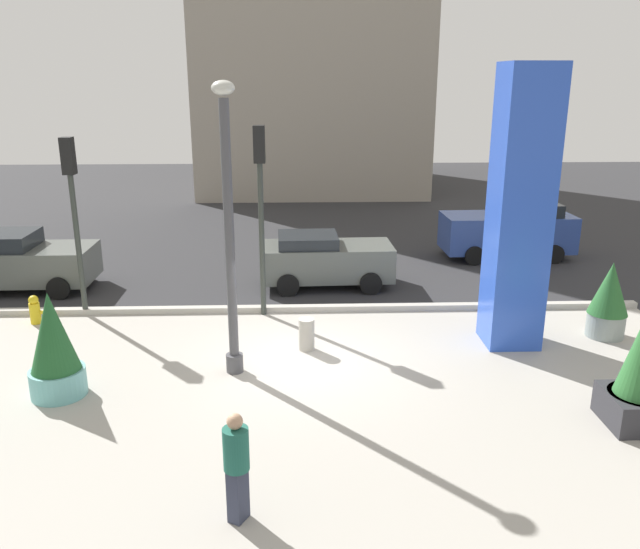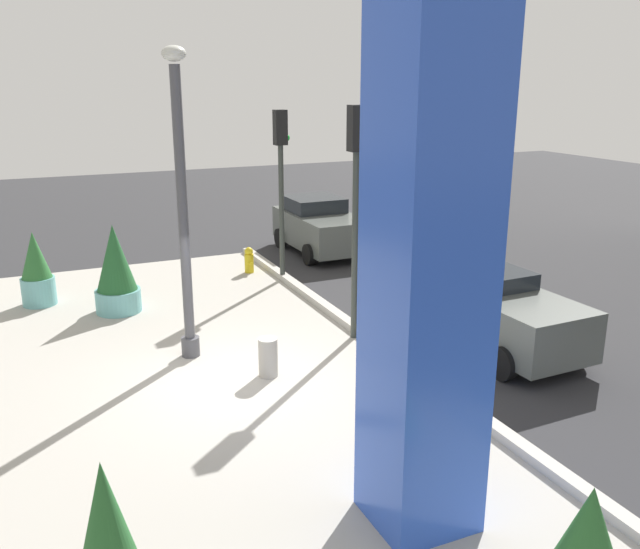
{
  "view_description": "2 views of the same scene",
  "coord_description": "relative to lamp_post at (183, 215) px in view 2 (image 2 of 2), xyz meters",
  "views": [
    {
      "loc": [
        -0.12,
        -12.97,
        5.96
      ],
      "look_at": [
        0.38,
        1.12,
        1.64
      ],
      "focal_mm": 36.13,
      "sensor_mm": 36.0,
      "label": 1
    },
    {
      "loc": [
        10.98,
        -3.23,
        5.34
      ],
      "look_at": [
        0.54,
        1.43,
        2.01
      ],
      "focal_mm": 37.75,
      "sensor_mm": 36.0,
      "label": 2
    }
  ],
  "objects": [
    {
      "name": "ground_plane",
      "position": [
        1.47,
        4.5,
        -2.88
      ],
      "size": [
        60.0,
        60.0,
        0.0
      ],
      "primitive_type": "plane",
      "color": "#2D2D30"
    },
    {
      "name": "plaza_pavement",
      "position": [
        1.47,
        -1.5,
        -2.88
      ],
      "size": [
        18.0,
        10.0,
        0.02
      ],
      "primitive_type": "cube",
      "color": "#ADA89E",
      "rests_on": "ground_plane"
    },
    {
      "name": "curb_strip",
      "position": [
        1.47,
        3.62,
        -2.8
      ],
      "size": [
        18.0,
        0.24,
        0.16
      ],
      "primitive_type": "cube",
      "color": "#B7B2A8",
      "rests_on": "ground_plane"
    },
    {
      "name": "lamp_post",
      "position": [
        0.0,
        0.0,
        0.0
      ],
      "size": [
        0.44,
        0.44,
        5.92
      ],
      "color": "#4C4C51",
      "rests_on": "ground_plane"
    },
    {
      "name": "art_pillar_blue",
      "position": [
        6.27,
        1.38,
        0.26
      ],
      "size": [
        1.19,
        1.19,
        6.28
      ],
      "primitive_type": "cube",
      "color": "blue",
      "rests_on": "ground_plane"
    },
    {
      "name": "potted_plant_near_left",
      "position": [
        -4.66,
        -2.63,
        -2.02
      ],
      "size": [
        0.8,
        0.8,
        1.83
      ],
      "color": "#6BB2B2",
      "rests_on": "ground_plane"
    },
    {
      "name": "potted_plant_by_pillar",
      "position": [
        -3.34,
        -0.93,
        -1.89
      ],
      "size": [
        1.06,
        1.06,
        2.12
      ],
      "color": "#6BB2B2",
      "rests_on": "ground_plane"
    },
    {
      "name": "fire_hydrant",
      "position": [
        -5.27,
        2.97,
        -2.51
      ],
      "size": [
        0.36,
        0.26,
        0.75
      ],
      "color": "gold",
      "rests_on": "ground_plane"
    },
    {
      "name": "concrete_bollard",
      "position": [
        1.53,
        1.09,
        -2.5
      ],
      "size": [
        0.36,
        0.36,
        0.75
      ],
      "primitive_type": "cylinder",
      "color": "#B2ADA3",
      "rests_on": "ground_plane"
    },
    {
      "name": "traffic_light_far_side",
      "position": [
        -4.23,
        3.6,
        0.2
      ],
      "size": [
        0.28,
        0.42,
        4.58
      ],
      "color": "#333833",
      "rests_on": "ground_plane"
    },
    {
      "name": "traffic_light_corner",
      "position": [
        0.44,
        3.44,
        0.39
      ],
      "size": [
        0.28,
        0.42,
        4.86
      ],
      "color": "#333833",
      "rests_on": "ground_plane"
    },
    {
      "name": "car_far_lane",
      "position": [
        -6.61,
        5.79,
        -2.03
      ],
      "size": [
        3.81,
        2.1,
        1.71
      ],
      "color": "#565B56",
      "rests_on": "ground_plane"
    },
    {
      "name": "car_curb_west",
      "position": [
        2.16,
        5.81,
        -2.06
      ],
      "size": [
        3.87,
        2.04,
        1.58
      ],
      "color": "#565B56",
      "rests_on": "ground_plane"
    }
  ]
}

